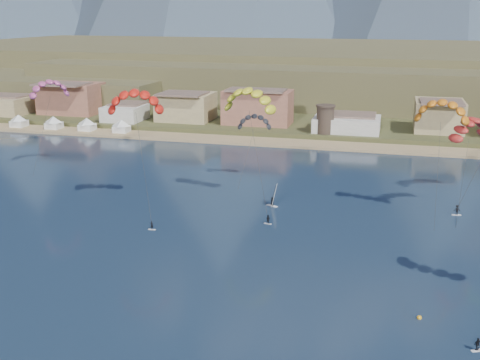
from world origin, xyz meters
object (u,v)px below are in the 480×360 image
object	(u,v)px
kitesurfer_red	(135,98)
windsurfer	(273,199)
kitesurfer_yellow	(249,96)
watchtower	(325,119)
buoy	(419,318)

from	to	relation	value
kitesurfer_red	windsurfer	xyz separation A→B (m)	(25.25, 7.37, -20.38)
kitesurfer_red	kitesurfer_yellow	bearing A→B (deg)	24.59
watchtower	kitesurfer_red	xyz separation A→B (m)	(-27.87, -72.45, 15.39)
buoy	watchtower	bearing A→B (deg)	103.07
windsurfer	buoy	bearing A→B (deg)	-55.33
watchtower	windsurfer	size ratio (longest dim) A/B	1.98
watchtower	windsurfer	distance (m)	65.32
watchtower	buoy	bearing A→B (deg)	-76.93
kitesurfer_yellow	windsurfer	xyz separation A→B (m)	(5.39, -1.72, -20.06)
kitesurfer_red	kitesurfer_yellow	distance (m)	21.84
watchtower	kitesurfer_red	distance (m)	79.13
kitesurfer_red	kitesurfer_yellow	world-z (taller)	kitesurfer_red
kitesurfer_red	buoy	bearing A→B (deg)	-31.00
watchtower	buoy	xyz separation A→B (m)	(24.05, -103.64, -6.26)
watchtower	kitesurfer_red	world-z (taller)	kitesurfer_red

